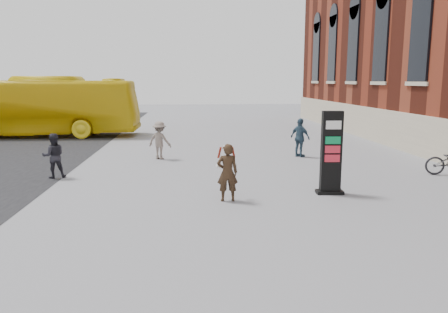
{
  "coord_description": "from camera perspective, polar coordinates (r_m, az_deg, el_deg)",
  "views": [
    {
      "loc": [
        -0.6,
        -10.95,
        3.31
      ],
      "look_at": [
        0.37,
        1.73,
        1.08
      ],
      "focal_mm": 35.0,
      "sensor_mm": 36.0,
      "label": 1
    }
  ],
  "objects": [
    {
      "name": "woman",
      "position": [
        11.99,
        0.44,
        -2.0
      ],
      "size": [
        0.61,
        0.55,
        1.61
      ],
      "rotation": [
        0.0,
        0.0,
        3.17
      ],
      "color": "black",
      "rests_on": "ground"
    },
    {
      "name": "pedestrian_c",
      "position": [
        19.24,
        9.91,
        2.44
      ],
      "size": [
        0.93,
        1.03,
        1.69
      ],
      "primitive_type": "imported",
      "rotation": [
        0.0,
        0.0,
        2.23
      ],
      "color": "#314A5E",
      "rests_on": "ground"
    },
    {
      "name": "ground",
      "position": [
        11.45,
        -1.21,
        -6.84
      ],
      "size": [
        100.0,
        100.0,
        0.0
      ],
      "primitive_type": "plane",
      "color": "#9E9EA3"
    },
    {
      "name": "bus",
      "position": [
        28.41,
        -24.13,
        5.98
      ],
      "size": [
        12.76,
        3.24,
        3.54
      ],
      "primitive_type": "imported",
      "rotation": [
        0.0,
        0.0,
        1.55
      ],
      "color": "yellow",
      "rests_on": "road"
    },
    {
      "name": "pedestrian_b",
      "position": [
        18.62,
        -8.4,
        2.1
      ],
      "size": [
        1.19,
        0.98,
        1.6
      ],
      "primitive_type": "imported",
      "rotation": [
        0.0,
        0.0,
        2.7
      ],
      "color": "slate",
      "rests_on": "ground"
    },
    {
      "name": "info_pylon",
      "position": [
        13.06,
        13.82,
        0.45
      ],
      "size": [
        0.8,
        0.43,
        2.44
      ],
      "rotation": [
        0.0,
        0.0,
        -0.05
      ],
      "color": "black",
      "rests_on": "ground"
    },
    {
      "name": "pedestrian_a",
      "position": [
        15.94,
        -21.37,
        0.08
      ],
      "size": [
        0.9,
        0.8,
        1.53
      ],
      "primitive_type": "imported",
      "rotation": [
        0.0,
        0.0,
        3.48
      ],
      "color": "#24232B",
      "rests_on": "ground"
    }
  ]
}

